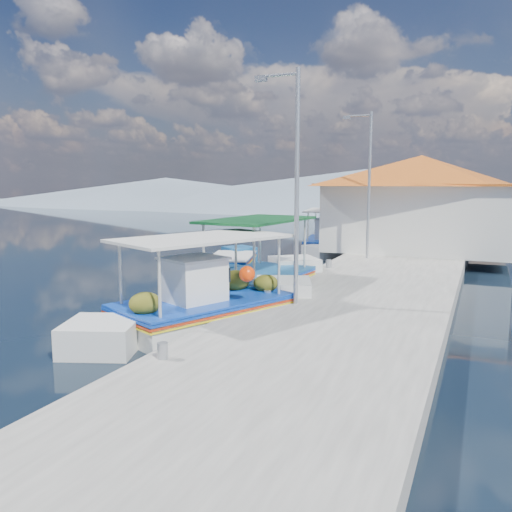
% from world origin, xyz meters
% --- Properties ---
extents(ground, '(160.00, 160.00, 0.00)m').
position_xyz_m(ground, '(0.00, 0.00, 0.00)').
color(ground, black).
rests_on(ground, ground).
extents(quay, '(5.00, 44.00, 0.50)m').
position_xyz_m(quay, '(5.90, 6.00, 0.25)').
color(quay, '#AEAAA2').
rests_on(quay, ground).
extents(bollards, '(0.20, 17.20, 0.30)m').
position_xyz_m(bollards, '(3.80, 5.25, 0.65)').
color(bollards, '#A5A8AD').
rests_on(bollards, quay).
extents(main_caique, '(4.31, 7.18, 2.59)m').
position_xyz_m(main_caique, '(2.58, 0.69, 0.50)').
color(main_caique, silver).
rests_on(main_caique, ground).
extents(caique_green_canopy, '(2.76, 7.48, 2.81)m').
position_xyz_m(caique_green_canopy, '(2.47, 4.43, 0.42)').
color(caique_green_canopy, silver).
rests_on(caique_green_canopy, ground).
extents(caique_blue_hull, '(2.72, 5.46, 1.01)m').
position_xyz_m(caique_blue_hull, '(-0.38, 8.34, 0.27)').
color(caique_blue_hull, '#165087').
rests_on(caique_blue_hull, ground).
extents(caique_far, '(2.90, 6.95, 2.47)m').
position_xyz_m(caique_far, '(1.51, 15.78, 0.46)').
color(caique_far, silver).
rests_on(caique_far, ground).
extents(harbor_building, '(10.49, 10.49, 4.40)m').
position_xyz_m(harbor_building, '(6.20, 15.00, 2.78)').
color(harbor_building, silver).
rests_on(harbor_building, quay).
extents(lamp_post_near, '(1.21, 0.14, 6.00)m').
position_xyz_m(lamp_post_near, '(4.51, 2.00, 3.85)').
color(lamp_post_near, '#A5A8AD').
rests_on(lamp_post_near, quay).
extents(lamp_post_far, '(1.21, 0.14, 6.00)m').
position_xyz_m(lamp_post_far, '(4.51, 11.00, 3.85)').
color(lamp_post_far, '#A5A8AD').
rests_on(lamp_post_far, quay).
extents(mountain_ridge, '(171.40, 96.00, 5.50)m').
position_xyz_m(mountain_ridge, '(6.54, 56.00, 2.04)').
color(mountain_ridge, gray).
rests_on(mountain_ridge, ground).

